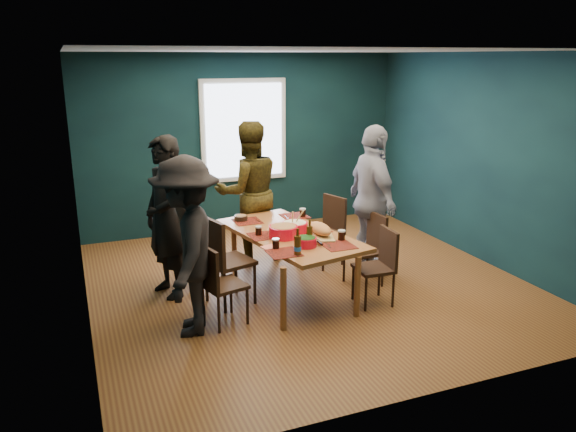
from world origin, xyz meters
The scene contains 26 objects.
room centered at (0.00, 0.27, 1.37)m, with size 5.01×5.01×2.71m.
dining_table centered at (-0.29, -0.15, 0.65)m, with size 1.29×2.03×0.71m.
chair_left_far centered at (-1.28, 0.46, 0.58)m, with size 0.49×0.49×1.00m.
chair_left_mid centered at (-1.10, -0.22, 0.58)m, with size 0.56×0.56×1.00m.
chair_left_near centered at (-1.28, -0.67, 0.50)m, with size 0.47×0.47×0.85m.
chair_right_far centered at (0.54, 0.53, 0.52)m, with size 0.51×0.51×0.90m.
chair_right_mid centered at (0.69, -0.27, 0.50)m, with size 0.41×0.41×0.86m.
chair_right_near centered at (0.53, -0.80, 0.49)m, with size 0.40×0.40×0.84m.
person_far_left centered at (-1.59, 0.30, 0.91)m, with size 0.67×0.44×1.83m, color black.
person_back centered at (-0.38, 1.08, 0.93)m, with size 0.90×0.70×1.85m, color black.
person_right centered at (0.88, 0.04, 0.93)m, with size 1.09×0.45×1.86m, color white.
person_near_left centered at (-1.56, -0.69, 0.88)m, with size 1.14×0.66×1.76m, color black.
bowl_salad centered at (-0.41, -0.28, 0.79)m, with size 0.32×0.32×0.13m.
bowl_dumpling centered at (-0.22, -0.15, 0.78)m, with size 0.29×0.29×0.27m.
bowl_herbs centered at (-0.30, -0.65, 0.77)m, with size 0.23×0.23×0.10m.
cutting_board centered at (-0.01, -0.37, 0.78)m, with size 0.40×0.67×0.14m.
small_bowl centered at (-0.66, 0.52, 0.75)m, with size 0.16×0.16×0.07m.
beer_bottle_a centered at (-0.48, -0.86, 0.81)m, with size 0.08×0.08×0.28m.
beer_bottle_b centered at (-0.22, -0.56, 0.81)m, with size 0.07×0.07×0.26m.
cola_glass_a centered at (-0.62, -0.60, 0.77)m, with size 0.08×0.08×0.11m.
cola_glass_b centered at (0.14, -0.60, 0.78)m, with size 0.08×0.08×0.11m.
cola_glass_c centered at (0.11, 0.40, 0.77)m, with size 0.08×0.08×0.11m.
cola_glass_d centered at (-0.64, -0.11, 0.77)m, with size 0.08×0.08×0.10m.
napkin_a centered at (0.03, -0.10, 0.72)m, with size 0.16×0.16×0.00m, color #FE7D6B.
napkin_b centered at (-0.67, -0.54, 0.72)m, with size 0.16×0.16×0.00m, color #FE7D6B.
napkin_c centered at (0.09, -0.80, 0.72)m, with size 0.14×0.14×0.00m, color #FE7D6B.
Camera 1 is at (-2.53, -5.78, 2.65)m, focal length 35.00 mm.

